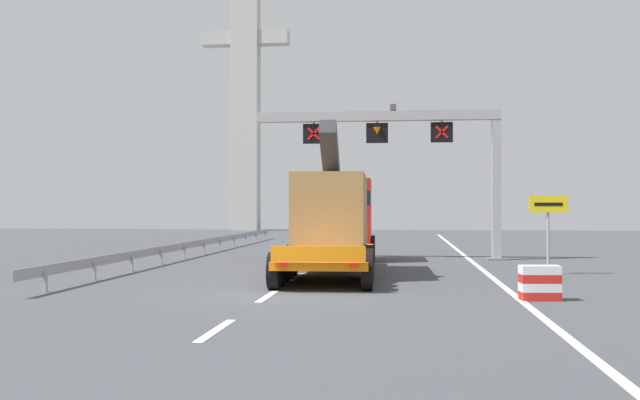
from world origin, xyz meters
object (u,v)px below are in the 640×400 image
Objects in this scene: exit_sign_yellow at (548,215)px; bridge_pylon_distant at (246,72)px; crash_barrier_striped at (540,283)px; heavy_haul_truck_orange at (336,218)px; overhead_lane_gantry at (411,139)px.

exit_sign_yellow is 53.20m from bridge_pylon_distant.
bridge_pylon_distant is at bearing 114.60° from exit_sign_yellow.
exit_sign_yellow reaches higher than crash_barrier_striped.
heavy_haul_truck_orange is 49.12m from bridge_pylon_distant.
overhead_lane_gantry is 11.01× the size of crash_barrier_striped.
exit_sign_yellow is 0.09× the size of bridge_pylon_distant.
overhead_lane_gantry is 44.16m from bridge_pylon_distant.
overhead_lane_gantry is 4.11× the size of exit_sign_yellow.
bridge_pylon_distant reaches higher than crash_barrier_striped.
exit_sign_yellow is (4.79, -7.12, -3.43)m from overhead_lane_gantry.
overhead_lane_gantry is at bearing 61.65° from heavy_haul_truck_orange.
heavy_haul_truck_orange is at bearing -73.17° from bridge_pylon_distant.
overhead_lane_gantry is 9.24m from exit_sign_yellow.
exit_sign_yellow is 7.68m from crash_barrier_striped.
heavy_haul_truck_orange is 0.44× the size of bridge_pylon_distant.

